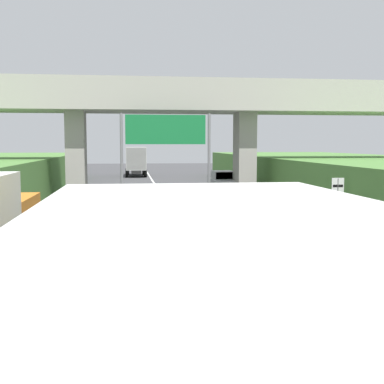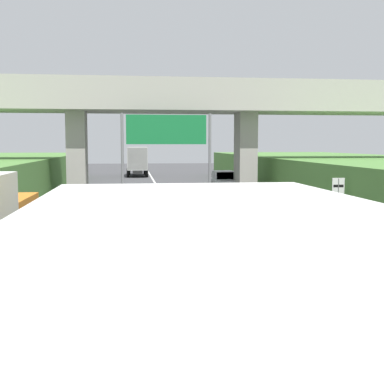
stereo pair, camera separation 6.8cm
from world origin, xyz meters
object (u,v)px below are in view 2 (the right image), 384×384
Objects in this scene: overhead_highway_sign at (166,136)px; speed_limit_sign at (338,194)px; car_black at (156,261)px; truck_white at (137,160)px; car_silver at (223,182)px.

speed_limit_sign is (7.40, -10.02, -2.85)m from overhead_highway_sign.
overhead_highway_sign is at bearing 85.16° from car_black.
truck_white is at bearing 89.90° from car_black.
car_black is (-0.08, -47.01, -1.08)m from truck_white.
car_silver is at bearing 75.74° from car_black.
car_silver is at bearing 98.98° from speed_limit_sign.
speed_limit_sign is 13.46m from car_black.
overhead_highway_sign reaches higher than speed_limit_sign.
car_black is at bearing -90.10° from truck_white.
car_black and car_silver have the same top height.
speed_limit_sign reaches higher than car_silver.
truck_white reaches higher than car_silver.
speed_limit_sign is 38.18m from truck_white.
car_black is (-9.09, -9.90, -0.62)m from speed_limit_sign.
speed_limit_sign is 0.31× the size of truck_white.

